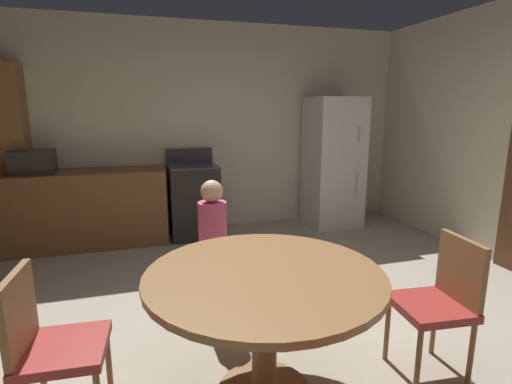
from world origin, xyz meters
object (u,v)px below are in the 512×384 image
object	(u,v)px
microwave	(33,162)
dining_table	(264,298)
person_child	(213,245)
refrigerator	(333,162)
oven_range	(194,200)
chair_east	(441,298)
chair_west	(48,342)

from	to	relation	value
microwave	dining_table	bearing A→B (deg)	-59.79
microwave	person_child	bearing A→B (deg)	-50.68
refrigerator	person_child	distance (m)	2.86
refrigerator	person_child	xyz separation A→B (m)	(-2.05, -1.97, -0.30)
oven_range	person_child	bearing A→B (deg)	-93.44
dining_table	chair_east	world-z (taller)	chair_east
chair_east	chair_west	xyz separation A→B (m)	(-2.17, 0.18, 0.00)
oven_range	person_child	distance (m)	2.03
oven_range	microwave	bearing A→B (deg)	-179.88
microwave	dining_table	distance (m)	3.51
oven_range	person_child	size ratio (longest dim) A/B	1.01
microwave	chair_west	xyz separation A→B (m)	(0.67, -2.94, -0.53)
chair_east	person_child	world-z (taller)	person_child
dining_table	chair_west	distance (m)	1.10
microwave	person_child	world-z (taller)	microwave
chair_west	person_child	distance (m)	1.35
oven_range	chair_east	bearing A→B (deg)	-71.18
refrigerator	person_child	world-z (taller)	refrigerator
oven_range	chair_west	xyz separation A→B (m)	(-1.11, -2.94, 0.03)
microwave	chair_west	distance (m)	3.06
refrigerator	oven_range	bearing A→B (deg)	178.40
chair_east	person_child	xyz separation A→B (m)	(-1.18, 1.10, 0.08)
dining_table	person_child	xyz separation A→B (m)	(-0.10, 0.99, -0.03)
oven_range	chair_west	size ratio (longest dim) A/B	1.26
chair_east	chair_west	size ratio (longest dim) A/B	1.00
chair_east	microwave	bearing A→B (deg)	-42.14
oven_range	refrigerator	size ratio (longest dim) A/B	0.62
chair_east	person_child	size ratio (longest dim) A/B	0.80
refrigerator	chair_west	size ratio (longest dim) A/B	2.02
refrigerator	microwave	bearing A→B (deg)	179.22
oven_range	person_child	xyz separation A→B (m)	(-0.12, -2.02, 0.11)
dining_table	person_child	bearing A→B (deg)	95.72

